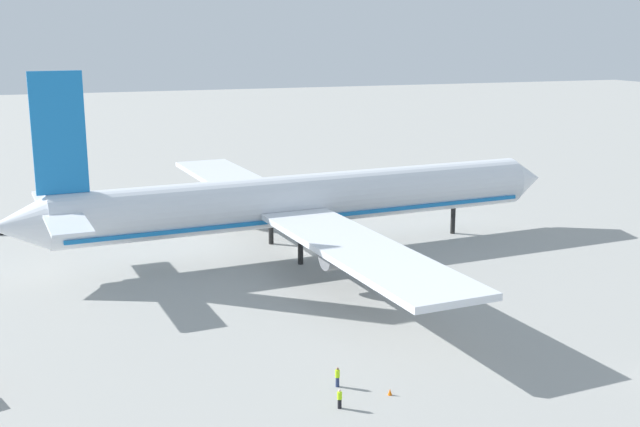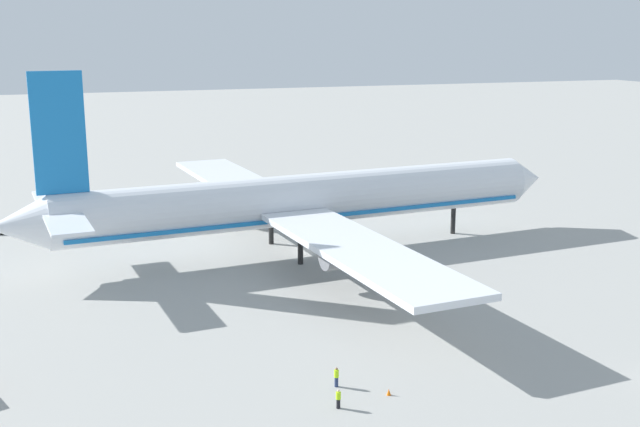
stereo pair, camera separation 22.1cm
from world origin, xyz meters
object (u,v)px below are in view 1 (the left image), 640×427
ground_worker_4 (337,377)px  traffic_cone_0 (28,231)px  traffic_cone_1 (390,392)px  ground_worker_3 (340,399)px  airliner (298,201)px  traffic_cone_2 (327,188)px  baggage_cart_0 (103,201)px

ground_worker_4 → traffic_cone_0: ground_worker_4 is taller
ground_worker_4 → traffic_cone_1: size_ratio=3.14×
ground_worker_3 → ground_worker_4: ground_worker_4 is taller
airliner → traffic_cone_1: bearing=-98.3°
traffic_cone_0 → traffic_cone_1: size_ratio=1.00×
ground_worker_4 → traffic_cone_2: size_ratio=3.14×
ground_worker_3 → ground_worker_4: 3.90m
ground_worker_4 → traffic_cone_0: size_ratio=3.14×
airliner → baggage_cart_0: (-22.29, 41.67, -6.74)m
airliner → traffic_cone_1: 44.52m
traffic_cone_2 → traffic_cone_0: bearing=-163.9°
airliner → traffic_cone_1: (-6.36, -43.55, -6.73)m
baggage_cart_0 → traffic_cone_2: (40.51, -3.05, 0.01)m
traffic_cone_1 → traffic_cone_2: bearing=73.3°
ground_worker_3 → airliner: bearing=76.0°
traffic_cone_0 → baggage_cart_0: bearing=56.1°
ground_worker_4 → traffic_cone_2: bearing=70.5°
ground_worker_3 → baggage_cart_0: bearing=97.4°
traffic_cone_1 → baggage_cart_0: bearing=100.6°
airliner → ground_worker_4: bearing=-103.6°
traffic_cone_0 → ground_worker_3: bearing=-70.9°
traffic_cone_0 → traffic_cone_1: (28.22, -66.95, 0.00)m
ground_worker_4 → traffic_cone_0: bearing=111.1°
ground_worker_3 → traffic_cone_1: 4.82m
ground_worker_4 → traffic_cone_0: (-24.73, 64.02, -0.60)m
baggage_cart_0 → ground_worker_3: ground_worker_3 is taller
ground_worker_3 → ground_worker_4: bearing=71.6°
traffic_cone_1 → traffic_cone_0: bearing=112.9°
baggage_cart_0 → traffic_cone_0: traffic_cone_0 is taller
baggage_cart_0 → ground_worker_3: (11.20, -86.00, 0.55)m
ground_worker_4 → ground_worker_3: bearing=-108.4°
traffic_cone_1 → ground_worker_4: bearing=140.1°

